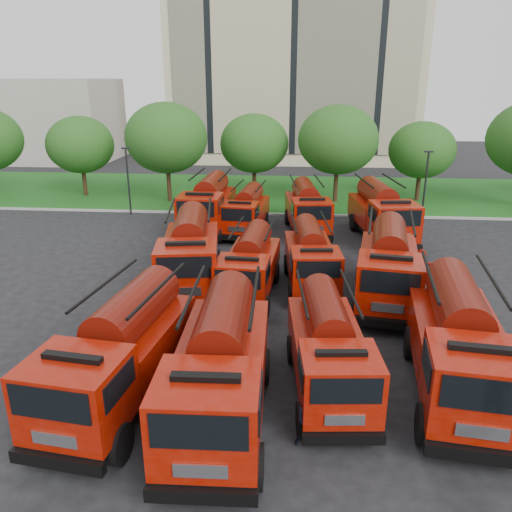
{
  "coord_description": "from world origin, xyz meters",
  "views": [
    {
      "loc": [
        2.78,
        -19.35,
        9.8
      ],
      "look_at": [
        0.89,
        3.24,
        1.8
      ],
      "focal_mm": 35.0,
      "sensor_mm": 36.0,
      "label": 1
    }
  ],
  "objects_px": {
    "fire_truck_0": "(120,351)",
    "fire_truck_11": "(381,212)",
    "fire_truck_2": "(328,348)",
    "fire_truck_10": "(307,208)",
    "firefighter_1": "(308,444)",
    "firefighter_4": "(112,347)",
    "fire_truck_3": "(459,344)",
    "fire_truck_6": "(311,257)",
    "fire_truck_7": "(388,265)",
    "firefighter_3": "(474,372)",
    "fire_truck_1": "(220,366)",
    "fire_truck_4": "(190,252)",
    "fire_truck_9": "(247,211)",
    "fire_truck_5": "(250,265)",
    "fire_truck_8": "(209,205)",
    "firefighter_5": "(418,283)"
  },
  "relations": [
    {
      "from": "fire_truck_0",
      "to": "fire_truck_11",
      "type": "bearing_deg",
      "value": 66.59
    },
    {
      "from": "fire_truck_2",
      "to": "fire_truck_10",
      "type": "height_order",
      "value": "fire_truck_10"
    },
    {
      "from": "firefighter_1",
      "to": "firefighter_4",
      "type": "height_order",
      "value": "firefighter_1"
    },
    {
      "from": "fire_truck_3",
      "to": "fire_truck_6",
      "type": "bearing_deg",
      "value": 124.51
    },
    {
      "from": "fire_truck_7",
      "to": "firefighter_4",
      "type": "xyz_separation_m",
      "value": [
        -11.32,
        -5.35,
        -1.75
      ]
    },
    {
      "from": "fire_truck_7",
      "to": "firefighter_3",
      "type": "distance_m",
      "value": 6.65
    },
    {
      "from": "fire_truck_6",
      "to": "fire_truck_1",
      "type": "bearing_deg",
      "value": -109.99
    },
    {
      "from": "fire_truck_0",
      "to": "firefighter_4",
      "type": "distance_m",
      "value": 3.94
    },
    {
      "from": "fire_truck_4",
      "to": "firefighter_3",
      "type": "height_order",
      "value": "fire_truck_4"
    },
    {
      "from": "fire_truck_9",
      "to": "fire_truck_10",
      "type": "bearing_deg",
      "value": 11.4
    },
    {
      "from": "fire_truck_0",
      "to": "fire_truck_6",
      "type": "xyz_separation_m",
      "value": [
        6.2,
        10.14,
        -0.22
      ]
    },
    {
      "from": "fire_truck_3",
      "to": "fire_truck_9",
      "type": "bearing_deg",
      "value": 123.13
    },
    {
      "from": "fire_truck_9",
      "to": "fire_truck_11",
      "type": "distance_m",
      "value": 8.86
    },
    {
      "from": "fire_truck_0",
      "to": "firefighter_4",
      "type": "height_order",
      "value": "fire_truck_0"
    },
    {
      "from": "fire_truck_5",
      "to": "firefighter_1",
      "type": "distance_m",
      "value": 10.89
    },
    {
      "from": "fire_truck_3",
      "to": "fire_truck_7",
      "type": "bearing_deg",
      "value": 105.51
    },
    {
      "from": "fire_truck_1",
      "to": "firefighter_1",
      "type": "height_order",
      "value": "fire_truck_1"
    },
    {
      "from": "fire_truck_0",
      "to": "fire_truck_10",
      "type": "bearing_deg",
      "value": 79.98
    },
    {
      "from": "fire_truck_2",
      "to": "fire_truck_7",
      "type": "xyz_separation_m",
      "value": [
        3.12,
        7.36,
        0.25
      ]
    },
    {
      "from": "fire_truck_2",
      "to": "fire_truck_6",
      "type": "xyz_separation_m",
      "value": [
        -0.41,
        8.99,
        -0.01
      ]
    },
    {
      "from": "fire_truck_0",
      "to": "fire_truck_5",
      "type": "bearing_deg",
      "value": 76.64
    },
    {
      "from": "fire_truck_1",
      "to": "fire_truck_4",
      "type": "bearing_deg",
      "value": 105.05
    },
    {
      "from": "fire_truck_2",
      "to": "fire_truck_8",
      "type": "height_order",
      "value": "fire_truck_8"
    },
    {
      "from": "fire_truck_6",
      "to": "fire_truck_9",
      "type": "xyz_separation_m",
      "value": [
        -4.13,
        9.03,
        -0.02
      ]
    },
    {
      "from": "fire_truck_1",
      "to": "firefighter_5",
      "type": "xyz_separation_m",
      "value": [
        8.45,
        11.43,
        -1.76
      ]
    },
    {
      "from": "fire_truck_1",
      "to": "firefighter_3",
      "type": "bearing_deg",
      "value": 18.35
    },
    {
      "from": "fire_truck_8",
      "to": "fire_truck_10",
      "type": "distance_m",
      "value": 6.71
    },
    {
      "from": "fire_truck_3",
      "to": "firefighter_1",
      "type": "relative_size",
      "value": 4.8
    },
    {
      "from": "fire_truck_11",
      "to": "fire_truck_8",
      "type": "bearing_deg",
      "value": 166.75
    },
    {
      "from": "fire_truck_1",
      "to": "fire_truck_7",
      "type": "relative_size",
      "value": 0.98
    },
    {
      "from": "fire_truck_7",
      "to": "fire_truck_10",
      "type": "height_order",
      "value": "fire_truck_7"
    },
    {
      "from": "fire_truck_4",
      "to": "fire_truck_7",
      "type": "height_order",
      "value": "fire_truck_4"
    },
    {
      "from": "fire_truck_2",
      "to": "fire_truck_9",
      "type": "distance_m",
      "value": 18.58
    },
    {
      "from": "fire_truck_3",
      "to": "fire_truck_10",
      "type": "distance_m",
      "value": 18.91
    },
    {
      "from": "fire_truck_0",
      "to": "fire_truck_10",
      "type": "xyz_separation_m",
      "value": [
        6.14,
        19.59,
        -0.09
      ]
    },
    {
      "from": "fire_truck_1",
      "to": "fire_truck_2",
      "type": "height_order",
      "value": "fire_truck_1"
    },
    {
      "from": "fire_truck_2",
      "to": "firefighter_1",
      "type": "height_order",
      "value": "fire_truck_2"
    },
    {
      "from": "firefighter_3",
      "to": "fire_truck_4",
      "type": "bearing_deg",
      "value": -59.9
    },
    {
      "from": "fire_truck_2",
      "to": "fire_truck_11",
      "type": "bearing_deg",
      "value": 70.87
    },
    {
      "from": "fire_truck_1",
      "to": "fire_truck_8",
      "type": "xyz_separation_m",
      "value": [
        -3.85,
        20.06,
        0.04
      ]
    },
    {
      "from": "firefighter_1",
      "to": "fire_truck_10",
      "type": "bearing_deg",
      "value": 83.79
    },
    {
      "from": "fire_truck_9",
      "to": "firefighter_1",
      "type": "xyz_separation_m",
      "value": [
        3.89,
        -20.91,
        -1.48
      ]
    },
    {
      "from": "fire_truck_0",
      "to": "fire_truck_5",
      "type": "xyz_separation_m",
      "value": [
        3.3,
        8.71,
        -0.21
      ]
    },
    {
      "from": "fire_truck_5",
      "to": "fire_truck_6",
      "type": "xyz_separation_m",
      "value": [
        2.9,
        1.43,
        -0.0
      ]
    },
    {
      "from": "fire_truck_4",
      "to": "firefighter_3",
      "type": "xyz_separation_m",
      "value": [
        11.64,
        -6.99,
        -1.8
      ]
    },
    {
      "from": "fire_truck_1",
      "to": "fire_truck_9",
      "type": "bearing_deg",
      "value": 91.89
    },
    {
      "from": "fire_truck_2",
      "to": "fire_truck_7",
      "type": "distance_m",
      "value": 8.0
    },
    {
      "from": "fire_truck_6",
      "to": "firefighter_5",
      "type": "distance_m",
      "value": 5.77
    },
    {
      "from": "fire_truck_5",
      "to": "fire_truck_6",
      "type": "relative_size",
      "value": 1.0
    },
    {
      "from": "fire_truck_9",
      "to": "firefighter_3",
      "type": "bearing_deg",
      "value": -54.1
    }
  ]
}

